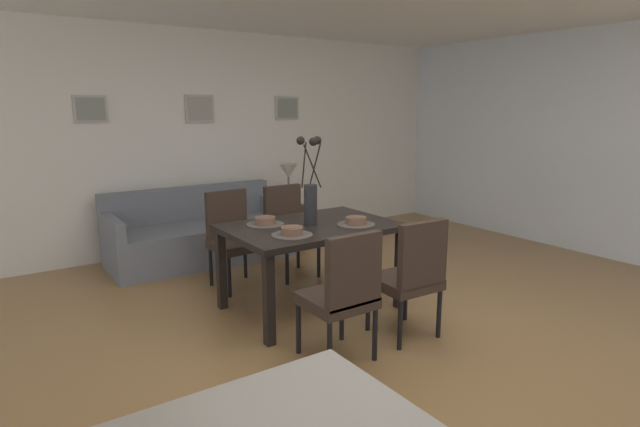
{
  "coord_description": "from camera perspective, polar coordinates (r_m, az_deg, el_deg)",
  "views": [
    {
      "loc": [
        -2.3,
        -2.69,
        1.72
      ],
      "look_at": [
        0.24,
        1.02,
        0.77
      ],
      "focal_mm": 28.51,
      "sensor_mm": 36.0,
      "label": 1
    }
  ],
  "objects": [
    {
      "name": "placemat_near_left",
      "position": [
        3.93,
        -3.16,
        -2.4
      ],
      "size": [
        0.32,
        0.32,
        0.01
      ],
      "primitive_type": "cylinder",
      "color": "#4C4742",
      "rests_on": "dining_table"
    },
    {
      "name": "ground_plane",
      "position": [
        3.93,
        5.73,
        -14.02
      ],
      "size": [
        9.0,
        9.0,
        0.0
      ],
      "primitive_type": "plane",
      "color": "olive"
    },
    {
      "name": "framed_picture_center",
      "position": [
        6.29,
        -13.36,
        11.38
      ],
      "size": [
        0.35,
        0.03,
        0.33
      ],
      "color": "#B2ADA3"
    },
    {
      "name": "table_lamp",
      "position": [
        6.22,
        -3.57,
        4.33
      ],
      "size": [
        0.22,
        0.22,
        0.51
      ],
      "color": "#4C4C51",
      "rests_on": "side_table"
    },
    {
      "name": "framed_picture_left",
      "position": [
        5.96,
        -24.36,
        10.64
      ],
      "size": [
        0.34,
        0.03,
        0.28
      ],
      "color": "#B2ADA3"
    },
    {
      "name": "bowl_near_right",
      "position": [
        4.29,
        -6.17,
        -0.72
      ],
      "size": [
        0.17,
        0.17,
        0.07
      ],
      "color": "brown",
      "rests_on": "dining_table"
    },
    {
      "name": "sofa",
      "position": [
        5.93,
        -13.37,
        -2.42
      ],
      "size": [
        1.99,
        0.84,
        0.8
      ],
      "color": "slate",
      "rests_on": "ground"
    },
    {
      "name": "bowl_near_left",
      "position": [
        3.92,
        -3.16,
        -1.87
      ],
      "size": [
        0.17,
        0.17,
        0.07
      ],
      "color": "brown",
      "rests_on": "dining_table"
    },
    {
      "name": "dining_chair_near_left",
      "position": [
        3.43,
        2.63,
        -8.63
      ],
      "size": [
        0.44,
        0.44,
        0.92
      ],
      "color": "#33261E",
      "rests_on": "ground"
    },
    {
      "name": "dining_table",
      "position": [
        4.29,
        -1.05,
        -2.38
      ],
      "size": [
        1.4,
        0.96,
        0.74
      ],
      "color": "black",
      "rests_on": "ground"
    },
    {
      "name": "dining_chair_far_left",
      "position": [
        3.83,
        10.22,
        -6.59
      ],
      "size": [
        0.46,
        0.46,
        0.92
      ],
      "color": "#33261E",
      "rests_on": "ground"
    },
    {
      "name": "dining_chair_far_right",
      "position": [
        5.22,
        -3.56,
        -1.43
      ],
      "size": [
        0.45,
        0.45,
        0.92
      ],
      "color": "#33261E",
      "rests_on": "ground"
    },
    {
      "name": "centerpiece_vase",
      "position": [
        4.22,
        -1.07,
        2.5
      ],
      "size": [
        0.21,
        0.23,
        0.73
      ],
      "color": "#232326",
      "rests_on": "dining_table"
    },
    {
      "name": "side_table",
      "position": [
        6.34,
        -3.49,
        -1.35
      ],
      "size": [
        0.36,
        0.36,
        0.52
      ],
      "primitive_type": "cube",
      "color": "#33261E",
      "rests_on": "ground"
    },
    {
      "name": "placemat_far_left",
      "position": [
        4.28,
        4.07,
        -1.21
      ],
      "size": [
        0.32,
        0.32,
        0.01
      ],
      "primitive_type": "cylinder",
      "color": "#4C4742",
      "rests_on": "dining_table"
    },
    {
      "name": "dining_chair_near_right",
      "position": [
        4.96,
        -9.78,
        -2.3
      ],
      "size": [
        0.46,
        0.46,
        0.92
      ],
      "color": "#33261E",
      "rests_on": "ground"
    },
    {
      "name": "framed_picture_right",
      "position": [
        6.82,
        -3.72,
        11.69
      ],
      "size": [
        0.35,
        0.03,
        0.3
      ],
      "color": "#B2ADA3"
    },
    {
      "name": "placemat_near_right",
      "position": [
        4.3,
        -6.16,
        -1.2
      ],
      "size": [
        0.32,
        0.32,
        0.01
      ],
      "primitive_type": "cylinder",
      "color": "#4C4742",
      "rests_on": "dining_table"
    },
    {
      "name": "bowl_far_left",
      "position": [
        4.27,
        4.08,
        -0.73
      ],
      "size": [
        0.17,
        0.17,
        0.07
      ],
      "color": "brown",
      "rests_on": "dining_table"
    },
    {
      "name": "side_window_wall",
      "position": [
        6.71,
        28.39,
        6.98
      ],
      "size": [
        0.1,
        6.3,
        2.6
      ],
      "primitive_type": "cube",
      "color": "white",
      "rests_on": "ground"
    },
    {
      "name": "back_wall_panel",
      "position": [
        6.38,
        -13.3,
        7.89
      ],
      "size": [
        9.0,
        0.1,
        2.6
      ],
      "primitive_type": "cube",
      "color": "white",
      "rests_on": "ground"
    }
  ]
}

